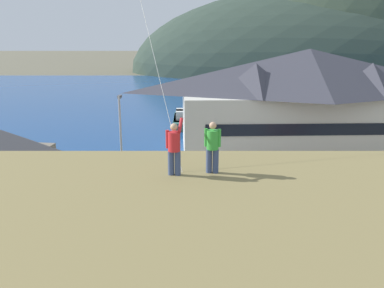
{
  "coord_description": "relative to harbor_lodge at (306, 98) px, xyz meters",
  "views": [
    {
      "loc": [
        -0.35,
        -19.41,
        11.67
      ],
      "look_at": [
        -0.3,
        9.0,
        3.96
      ],
      "focal_mm": 37.58,
      "sensor_mm": 36.0,
      "label": 1
    }
  ],
  "objects": [
    {
      "name": "ground_plane",
      "position": [
        -11.32,
        -21.03,
        -5.52
      ],
      "size": [
        600.0,
        600.0,
        0.0
      ],
      "primitive_type": "plane",
      "color": "#66604C"
    },
    {
      "name": "parking_lot_pad",
      "position": [
        -11.32,
        -16.03,
        -5.47
      ],
      "size": [
        40.0,
        20.0,
        0.1
      ],
      "primitive_type": "cube",
      "color": "gray",
      "rests_on": "ground"
    },
    {
      "name": "bay_water",
      "position": [
        -11.32,
        38.97,
        -5.51
      ],
      "size": [
        360.0,
        84.0,
        0.03
      ],
      "primitive_type": "cube",
      "color": "navy",
      "rests_on": "ground"
    },
    {
      "name": "far_hill_west_ridge",
      "position": [
        31.26,
        97.39,
        -5.52
      ],
      "size": [
        126.19,
        75.5,
        53.93
      ],
      "primitive_type": "ellipsoid",
      "color": "#2D3D33",
      "rests_on": "ground"
    },
    {
      "name": "far_hill_east_peak",
      "position": [
        44.44,
        91.66,
        -5.52
      ],
      "size": [
        89.71,
        53.89,
        89.06
      ],
      "primitive_type": "ellipsoid",
      "color": "#3D4C38",
      "rests_on": "ground"
    },
    {
      "name": "harbor_lodge",
      "position": [
        0.0,
        0.0,
        0.0
      ],
      "size": [
        26.91,
        11.51,
        10.4
      ],
      "color": "beige",
      "rests_on": "ground"
    },
    {
      "name": "storage_shed_near_lot",
      "position": [
        -25.38,
        -12.78,
        -2.8
      ],
      "size": [
        7.32,
        5.49,
        5.27
      ],
      "color": "#756B5B",
      "rests_on": "ground"
    },
    {
      "name": "wharf_dock",
      "position": [
        -9.4,
        12.16,
        -5.17
      ],
      "size": [
        3.2,
        12.55,
        0.7
      ],
      "color": "#70604C",
      "rests_on": "ground"
    },
    {
      "name": "moored_boat_wharfside",
      "position": [
        -12.94,
        12.7,
        -4.8
      ],
      "size": [
        2.39,
        7.45,
        2.16
      ],
      "color": "#23564C",
      "rests_on": "ground"
    },
    {
      "name": "moored_boat_outer_mooring",
      "position": [
        -6.02,
        9.32,
        -4.8
      ],
      "size": [
        2.22,
        6.59,
        2.16
      ],
      "color": "silver",
      "rests_on": "ground"
    },
    {
      "name": "moored_boat_inner_slip",
      "position": [
        -12.93,
        11.81,
        -4.8
      ],
      "size": [
        2.49,
        7.44,
        2.16
      ],
      "color": "#23564C",
      "rests_on": "ground"
    },
    {
      "name": "parked_car_back_row_right",
      "position": [
        -11.98,
        -14.81,
        -4.46
      ],
      "size": [
        4.29,
        2.23,
        1.82
      ],
      "color": "#236633",
      "rests_on": "parking_lot_pad"
    },
    {
      "name": "parked_car_front_row_silver",
      "position": [
        0.38,
        -15.21,
        -4.46
      ],
      "size": [
        4.3,
        2.26,
        1.82
      ],
      "color": "red",
      "rests_on": "parking_lot_pad"
    },
    {
      "name": "parked_car_back_row_left",
      "position": [
        -13.36,
        -20.17,
        -4.46
      ],
      "size": [
        4.32,
        2.29,
        1.82
      ],
      "color": "#B28923",
      "rests_on": "parking_lot_pad"
    },
    {
      "name": "parked_car_mid_row_near",
      "position": [
        -7.8,
        -19.52,
        -4.46
      ],
      "size": [
        4.28,
        2.22,
        1.82
      ],
      "color": "slate",
      "rests_on": "parking_lot_pad"
    },
    {
      "name": "parked_car_lone_by_shed",
      "position": [
        -17.61,
        -14.53,
        -4.46
      ],
      "size": [
        4.27,
        2.19,
        1.82
      ],
      "color": "#236633",
      "rests_on": "parking_lot_pad"
    },
    {
      "name": "parked_car_front_row_red",
      "position": [
        -5.15,
        -14.06,
        -4.46
      ],
      "size": [
        4.31,
        2.27,
        1.82
      ],
      "color": "silver",
      "rests_on": "parking_lot_pad"
    },
    {
      "name": "parking_light_pole",
      "position": [
        -17.15,
        -10.48,
        -1.29
      ],
      "size": [
        0.24,
        0.78,
        7.19
      ],
      "color": "#ADADB2",
      "rests_on": "parking_lot_pad"
    },
    {
      "name": "person_kite_flyer",
      "position": [
        -12.25,
        -27.88,
        2.64
      ],
      "size": [
        0.57,
        0.63,
        1.86
      ],
      "color": "#384770",
      "rests_on": "grassy_hill_foreground"
    },
    {
      "name": "person_companion",
      "position": [
        -10.99,
        -27.66,
        2.62
      ],
      "size": [
        0.54,
        0.4,
        1.74
      ],
      "color": "#384770",
      "rests_on": "grassy_hill_foreground"
    }
  ]
}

